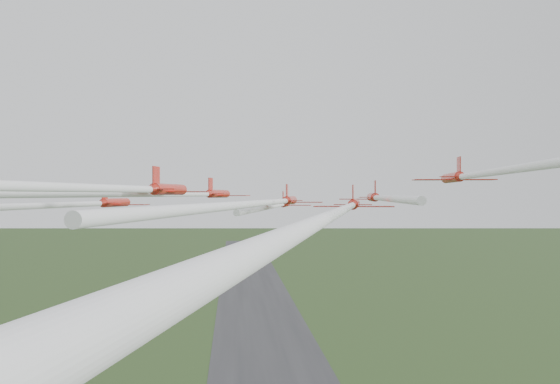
{
  "coord_description": "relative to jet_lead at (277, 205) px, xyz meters",
  "views": [
    {
      "loc": [
        -11.74,
        -77.52,
        53.86
      ],
      "look_at": [
        -5.42,
        5.17,
        54.22
      ],
      "focal_mm": 40.0,
      "sensor_mm": 36.0,
      "label": 1
    }
  ],
  "objects": [
    {
      "name": "jet_row3_mid",
      "position": [
        -2.98,
        -32.17,
        0.84
      ],
      "size": [
        15.67,
        62.55,
        2.39
      ],
      "rotation": [
        0.0,
        0.0,
        -0.2
      ],
      "color": "red"
    },
    {
      "name": "runway",
      "position": [
        5.28,
        187.62,
        -52.31
      ],
      "size": [
        38.0,
        900.0,
        0.04
      ],
      "primitive_type": "cube",
      "color": "#313133",
      "rests_on": "ground"
    },
    {
      "name": "jet_row2_right",
      "position": [
        11.28,
        -15.75,
        1.16
      ],
      "size": [
        12.32,
        52.51,
        2.84
      ],
      "rotation": [
        0.0,
        0.0,
        -0.16
      ],
      "color": "red"
    },
    {
      "name": "jet_row3_left",
      "position": [
        -23.96,
        -29.94,
        0.53
      ],
      "size": [
        14.56,
        67.25,
        2.56
      ],
      "rotation": [
        0.0,
        0.0,
        -0.16
      ],
      "color": "red"
    },
    {
      "name": "jet_row4_left",
      "position": [
        -15.2,
        -35.07,
        2.05
      ],
      "size": [
        14.12,
        47.33,
        2.77
      ],
      "rotation": [
        0.0,
        0.0,
        -0.22
      ],
      "color": "red"
    },
    {
      "name": "jet_row3_right",
      "position": [
        18.27,
        -27.88,
        3.58
      ],
      "size": [
        13.38,
        54.86,
        2.91
      ],
      "rotation": [
        0.0,
        0.0,
        -0.17
      ],
      "color": "red"
    },
    {
      "name": "jet_row4_right",
      "position": [
        1.55,
        -46.21,
        0.56
      ],
      "size": [
        18.07,
        65.54,
        2.4
      ],
      "rotation": [
        0.0,
        0.0,
        -0.23
      ],
      "color": "red"
    },
    {
      "name": "jet_lead",
      "position": [
        0.0,
        0.0,
        0.0
      ],
      "size": [
        13.1,
        56.47,
        2.61
      ],
      "rotation": [
        0.0,
        0.0,
        -0.17
      ],
      "color": "red"
    },
    {
      "name": "jet_row2_left",
      "position": [
        -13.12,
        -14.54,
        1.64
      ],
      "size": [
        20.76,
        67.77,
        2.87
      ],
      "rotation": [
        0.0,
        0.0,
        -0.25
      ],
      "color": "red"
    }
  ]
}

